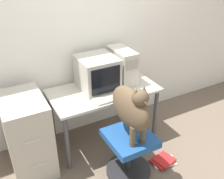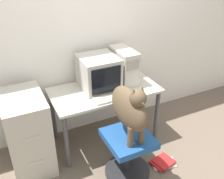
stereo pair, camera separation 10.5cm
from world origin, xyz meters
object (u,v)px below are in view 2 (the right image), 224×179
(filing_cabinet, at_px, (28,133))
(book_stack_floor, at_px, (163,162))
(office_chair, at_px, (128,151))
(pc_tower, at_px, (124,66))
(dog, at_px, (130,108))
(keyboard, at_px, (113,98))
(crt_monitor, at_px, (98,72))

(filing_cabinet, xyz_separation_m, book_stack_floor, (1.31, -0.66, -0.41))
(office_chair, distance_m, book_stack_floor, 0.50)
(office_chair, relative_size, book_stack_floor, 1.68)
(pc_tower, distance_m, dog, 0.80)
(keyboard, bearing_deg, crt_monitor, 96.09)
(book_stack_floor, bearing_deg, pc_tower, 96.58)
(filing_cabinet, bearing_deg, dog, -32.80)
(crt_monitor, height_order, keyboard, crt_monitor)
(dog, bearing_deg, office_chair, -90.00)
(pc_tower, xyz_separation_m, dog, (-0.33, -0.73, -0.08))
(crt_monitor, relative_size, filing_cabinet, 0.51)
(keyboard, height_order, book_stack_floor, keyboard)
(crt_monitor, relative_size, book_stack_floor, 1.50)
(pc_tower, distance_m, book_stack_floor, 1.20)
(pc_tower, relative_size, dog, 0.71)
(pc_tower, xyz_separation_m, book_stack_floor, (0.09, -0.81, -0.89))
(dog, relative_size, book_stack_floor, 2.08)
(dog, bearing_deg, book_stack_floor, -10.73)
(office_chair, relative_size, dog, 0.81)
(filing_cabinet, bearing_deg, book_stack_floor, -26.53)
(pc_tower, bearing_deg, book_stack_floor, -83.42)
(crt_monitor, distance_m, filing_cabinet, 1.01)
(dog, height_order, filing_cabinet, dog)
(crt_monitor, bearing_deg, filing_cabinet, -171.56)
(crt_monitor, distance_m, dog, 0.71)
(crt_monitor, height_order, pc_tower, pc_tower)
(dog, height_order, book_stack_floor, dog)
(pc_tower, bearing_deg, dog, -114.18)
(office_chair, xyz_separation_m, dog, (0.00, 0.00, 0.54))
(crt_monitor, distance_m, pc_tower, 0.34)
(book_stack_floor, bearing_deg, office_chair, 169.35)
(book_stack_floor, bearing_deg, dog, 169.27)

